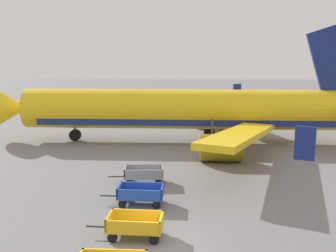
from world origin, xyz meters
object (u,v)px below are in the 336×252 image
airplane (195,110)px  baggage_cart_far_end (144,174)px  baggage_cart_third_in_row (135,225)px  baggage_cart_fourth_in_row (141,194)px

airplane → baggage_cart_far_end: bearing=-107.0°
airplane → baggage_cart_far_end: size_ratio=10.44×
airplane → baggage_cart_far_end: airplane is taller
baggage_cart_third_in_row → baggage_cart_fourth_in_row: same height
airplane → baggage_cart_third_in_row: 19.90m
baggage_cart_far_end → baggage_cart_third_in_row: bearing=-87.2°
baggage_cart_far_end → baggage_cart_fourth_in_row: bearing=-87.0°
airplane → baggage_cart_far_end: 12.72m
airplane → baggage_cart_third_in_row: size_ratio=10.47×
baggage_cart_fourth_in_row → baggage_cart_far_end: bearing=93.0°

